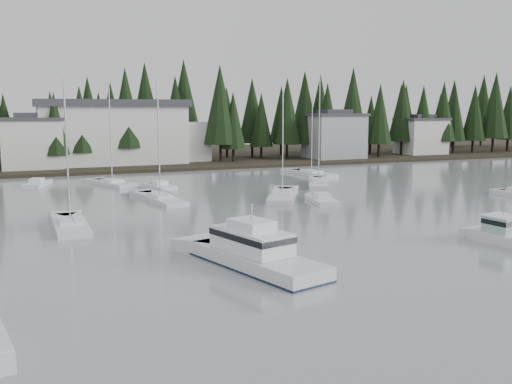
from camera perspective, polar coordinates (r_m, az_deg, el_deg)
far_shore_land at (r=116.72m, az=-12.65°, el=3.27°), size 240.00×54.00×1.00m
conifer_treeline at (r=105.93m, az=-11.64°, el=2.81°), size 200.00×22.00×20.00m
house_west at (r=96.83m, az=-21.49°, el=4.67°), size 9.54×7.42×8.75m
house_east_a at (r=110.65m, az=7.83°, el=5.68°), size 10.60×8.48×9.25m
house_east_b at (r=124.72m, az=16.19°, el=5.48°), size 9.54×7.42×8.25m
harbor_inn at (r=101.44m, az=-13.00°, el=5.81°), size 29.50×11.50×10.90m
cabin_cruiser_center at (r=35.88m, az=-0.10°, el=-6.43°), size 6.02×11.11×4.56m
sailboat_1 at (r=49.98m, az=-18.06°, el=-3.35°), size 2.67×9.35×12.96m
sailboat_2 at (r=63.71m, az=2.66°, el=-0.52°), size 7.40×10.60×11.95m
sailboat_3 at (r=62.25m, az=-9.56°, el=-0.82°), size 3.92×10.34×13.67m
sailboat_4 at (r=75.10m, az=6.25°, el=0.80°), size 7.06×10.64×14.32m
sailboat_7 at (r=76.47m, az=-14.17°, el=0.74°), size 5.64×8.87×14.33m
sailboat_9 at (r=85.77m, az=5.56°, el=1.73°), size 3.97×10.23×12.23m
runabout_1 at (r=60.75m, az=6.64°, el=-0.92°), size 3.60×6.46×1.42m
runabout_3 at (r=78.34m, az=-21.07°, el=0.64°), size 3.89×6.03×1.42m
runabout_4 at (r=71.64m, az=-9.56°, el=0.42°), size 3.46×5.41×1.42m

